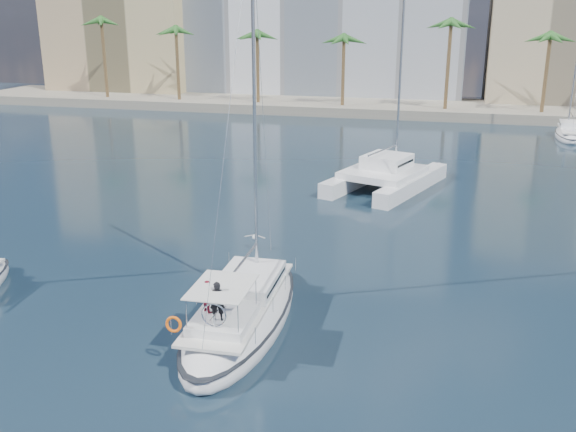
# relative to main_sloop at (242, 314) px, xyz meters

# --- Properties ---
(ground) EXTENTS (160.00, 160.00, 0.00)m
(ground) POSITION_rel_main_sloop_xyz_m (-0.04, 2.16, -0.52)
(ground) COLOR black
(ground) RESTS_ON ground
(quay) EXTENTS (120.00, 14.00, 1.20)m
(quay) POSITION_rel_main_sloop_xyz_m (-0.04, 63.16, 0.08)
(quay) COLOR gray
(quay) RESTS_ON ground
(building_modern) EXTENTS (42.00, 16.00, 28.00)m
(building_modern) POSITION_rel_main_sloop_xyz_m (-12.04, 75.16, 13.48)
(building_modern) COLOR silver
(building_modern) RESTS_ON ground
(building_tan_left) EXTENTS (22.00, 14.00, 22.00)m
(building_tan_left) POSITION_rel_main_sloop_xyz_m (-42.04, 71.16, 10.48)
(building_tan_left) COLOR tan
(building_tan_left) RESTS_ON ground
(building_beige) EXTENTS (20.00, 14.00, 20.00)m
(building_beige) POSITION_rel_main_sloop_xyz_m (21.96, 72.16, 9.48)
(building_beige) COLOR #CCB692
(building_beige) RESTS_ON ground
(palm_left) EXTENTS (3.60, 3.60, 12.30)m
(palm_left) POSITION_rel_main_sloop_xyz_m (-34.04, 59.16, 9.76)
(palm_left) COLOR brown
(palm_left) RESTS_ON ground
(palm_centre) EXTENTS (3.60, 3.60, 12.30)m
(palm_centre) POSITION_rel_main_sloop_xyz_m (-0.04, 59.16, 9.76)
(palm_centre) COLOR brown
(palm_centre) RESTS_ON ground
(main_sloop) EXTENTS (4.03, 11.61, 17.07)m
(main_sloop) POSITION_rel_main_sloop_xyz_m (0.00, 0.00, 0.00)
(main_sloop) COLOR silver
(main_sloop) RESTS_ON ground
(catamaran) EXTENTS (8.71, 12.11, 16.06)m
(catamaran) POSITION_rel_main_sloop_xyz_m (3.40, 23.87, 0.59)
(catamaran) COLOR silver
(catamaran) RESTS_ON ground
(seagull) EXTENTS (1.21, 0.52, 0.22)m
(seagull) POSITION_rel_main_sloop_xyz_m (-2.17, 8.82, 0.23)
(seagull) COLOR silver
(seagull) RESTS_ON ground
(moored_yacht_a) EXTENTS (3.37, 9.52, 11.90)m
(moored_yacht_a) POSITION_rel_main_sloop_xyz_m (19.96, 49.16, -0.52)
(moored_yacht_a) COLOR silver
(moored_yacht_a) RESTS_ON ground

